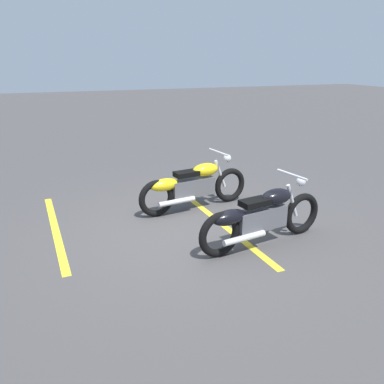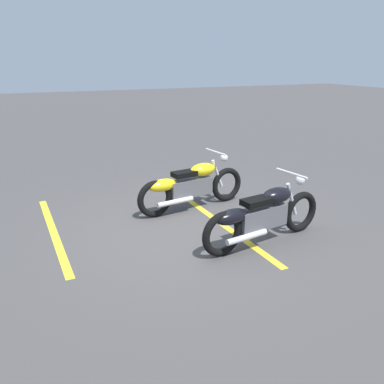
% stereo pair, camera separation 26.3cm
% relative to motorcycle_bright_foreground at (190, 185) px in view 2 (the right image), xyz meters
% --- Properties ---
extents(ground_plane, '(60.00, 60.00, 0.00)m').
position_rel_motorcycle_bright_foreground_xyz_m(ground_plane, '(0.43, 0.86, -0.46)').
color(ground_plane, '#474444').
extents(motorcycle_bright_foreground, '(2.22, 0.67, 1.04)m').
position_rel_motorcycle_bright_foreground_xyz_m(motorcycle_bright_foreground, '(0.00, 0.00, 0.00)').
color(motorcycle_bright_foreground, black).
rests_on(motorcycle_bright_foreground, ground).
extents(motorcycle_dark_foreground, '(2.22, 0.69, 1.04)m').
position_rel_motorcycle_bright_foreground_xyz_m(motorcycle_dark_foreground, '(-0.40, 1.75, 0.00)').
color(motorcycle_dark_foreground, black).
rests_on(motorcycle_dark_foreground, ground).
extents(parking_stripe_near, '(0.23, 3.20, 0.01)m').
position_rel_motorcycle_bright_foreground_xyz_m(parking_stripe_near, '(-0.21, 0.95, -0.46)').
color(parking_stripe_near, yellow).
rests_on(parking_stripe_near, ground).
extents(parking_stripe_mid, '(0.23, 3.20, 0.01)m').
position_rel_motorcycle_bright_foreground_xyz_m(parking_stripe_mid, '(2.44, 0.05, -0.46)').
color(parking_stripe_mid, yellow).
rests_on(parking_stripe_mid, ground).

